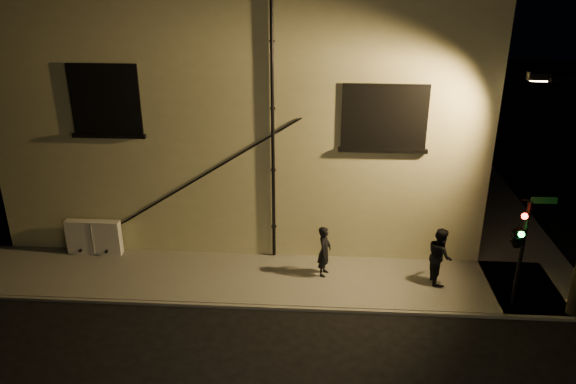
# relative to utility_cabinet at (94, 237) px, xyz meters

# --- Properties ---
(ground) EXTENTS (90.00, 90.00, 0.00)m
(ground) POSITION_rel_utility_cabinet_xyz_m (7.89, -2.70, -0.72)
(ground) COLOR black
(sidewalk) EXTENTS (21.00, 16.00, 0.12)m
(sidewalk) POSITION_rel_utility_cabinet_xyz_m (9.11, 1.69, -0.66)
(sidewalk) COLOR slate
(sidewalk) RESTS_ON ground
(building) EXTENTS (16.20, 12.23, 8.80)m
(building) POSITION_rel_utility_cabinet_xyz_m (4.89, 6.29, 3.68)
(building) COLOR beige
(building) RESTS_ON ground
(utility_cabinet) EXTENTS (1.83, 0.31, 1.21)m
(utility_cabinet) POSITION_rel_utility_cabinet_xyz_m (0.00, 0.00, 0.00)
(utility_cabinet) COLOR silver
(utility_cabinet) RESTS_ON sidewalk
(pedestrian_a) EXTENTS (0.54, 0.69, 1.66)m
(pedestrian_a) POSITION_rel_utility_cabinet_xyz_m (7.77, -0.89, 0.23)
(pedestrian_a) COLOR black
(pedestrian_a) RESTS_ON sidewalk
(pedestrian_b) EXTENTS (0.77, 0.94, 1.81)m
(pedestrian_b) POSITION_rel_utility_cabinet_xyz_m (11.30, -1.07, 0.30)
(pedestrian_b) COLOR black
(pedestrian_b) RESTS_ON sidewalk
(traffic_signal) EXTENTS (1.15, 1.97, 3.39)m
(traffic_signal) POSITION_rel_utility_cabinet_xyz_m (13.06, -2.32, 1.68)
(traffic_signal) COLOR black
(traffic_signal) RESTS_ON sidewalk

